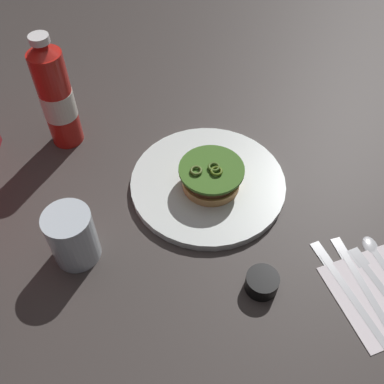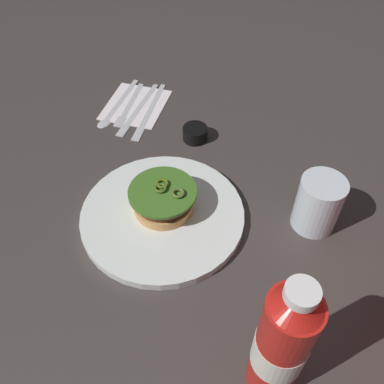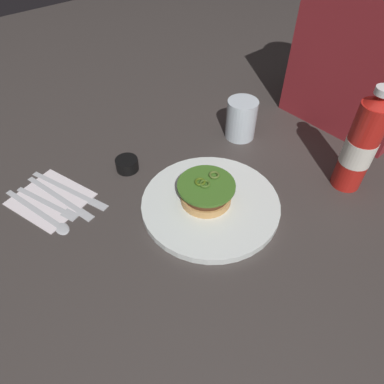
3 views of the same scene
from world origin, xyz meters
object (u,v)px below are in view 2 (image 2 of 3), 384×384
Objects in this scene: napkin at (136,105)px; spoon_utensil at (114,108)px; ketchup_bottle at (281,345)px; butter_knife at (136,111)px; condiment_cup at (195,133)px; burger_sandwich at (163,199)px; dinner_plate at (163,215)px; steak_knife at (148,113)px; water_glass at (318,204)px; fork_utensil at (128,107)px.

napkin is 0.78× the size of spoon_utensil.
ketchup_bottle reaches higher than butter_knife.
burger_sandwich is at bearing 16.91° from condiment_cup.
steak_knife is at bearing -138.59° from dinner_plate.
spoon_utensil reaches higher than napkin.
ketchup_bottle reaches higher than dinner_plate.
water_glass is at bearing -170.17° from ketchup_bottle.
condiment_cup is at bearing 88.11° from fork_utensil.
fork_utensil is (-0.09, -0.49, -0.05)m from water_glass.
dinner_plate is at bearing 17.18° from condiment_cup.
water_glass is 0.50m from fork_utensil.
condiment_cup is at bearing -105.30° from water_glass.
burger_sandwich is at bearing 55.06° from spoon_utensil.
water_glass reaches higher than condiment_cup.
dinner_plate is 2.45× the size of burger_sandwich.
steak_knife is (-0.10, -0.44, -0.05)m from water_glass.
dinner_plate reaches higher than fork_utensil.
fork_utensil is 0.05m from steak_knife.
dinner_plate is at bearing 45.65° from napkin.
steak_knife is at bearing 97.09° from fork_utensil.
spoon_utensil is at bearing -86.39° from condiment_cup.
fork_utensil is 0.81× the size of butter_knife.
spoon_utensil is at bearing -71.23° from steak_knife.
butter_knife is (-0.09, -0.47, -0.05)m from water_glass.
ketchup_bottle is 1.41× the size of fork_utensil.
water_glass reaches higher than fork_utensil.
burger_sandwich is at bearing 46.41° from napkin.
ketchup_bottle is at bearing 57.91° from spoon_utensil.
ketchup_bottle is at bearing 53.50° from napkin.
fork_utensil is (-0.02, 0.02, 0.00)m from spoon_utensil.
ketchup_bottle is at bearing 62.11° from dinner_plate.
water_glass reaches higher than spoon_utensil.
fork_utensil is 0.80× the size of steak_knife.
butter_knife is (-0.01, -0.17, -0.01)m from condiment_cup.
butter_knife is at bearing 40.49° from napkin.
fork_utensil is at bearing -100.22° from water_glass.
steak_knife is (-0.01, -0.14, -0.01)m from condiment_cup.
dinner_plate is at bearing -117.89° from ketchup_bottle.
condiment_cup reaches higher than spoon_utensil.
burger_sandwich is 1.17× the size of water_glass.
dinner_plate is 0.35m from spoon_utensil.
burger_sandwich is at bearing -119.16° from ketchup_bottle.
steak_knife is at bearing -128.05° from ketchup_bottle.
condiment_cup reaches higher than fork_utensil.
napkin is 0.05m from spoon_utensil.
burger_sandwich reaches higher than napkin.
burger_sandwich is 0.50× the size of ketchup_bottle.
napkin is 0.72× the size of steak_knife.
burger_sandwich reaches higher than butter_knife.
condiment_cup is 0.14m from steak_knife.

